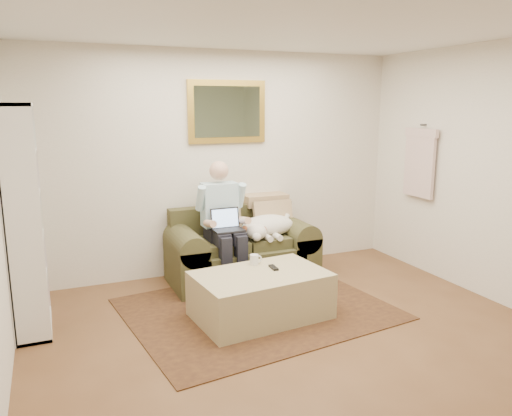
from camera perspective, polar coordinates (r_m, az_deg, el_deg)
room_shell at (r=3.97m, az=5.85°, el=1.76°), size 4.51×5.00×2.61m
rug at (r=5.03m, az=0.11°, el=-11.43°), size 2.66×2.24×0.01m
sofa at (r=5.75m, az=-1.70°, el=-5.45°), size 1.64×0.83×0.98m
seated_man at (r=5.43m, az=-3.58°, el=-2.07°), size 0.54×0.77×1.38m
laptop at (r=5.36m, az=-3.36°, el=-1.87°), size 0.32×0.25×0.23m
sleeping_dog at (r=5.70m, az=1.34°, el=-2.03°), size 0.68×0.42×0.25m
ottoman at (r=4.77m, az=0.53°, el=-9.94°), size 1.28×0.89×0.44m
coffee_mug at (r=4.92m, az=-0.21°, el=-5.92°), size 0.08×0.08×0.10m
tv_remote at (r=4.82m, az=2.01°, el=-6.82°), size 0.06×0.15×0.02m
bookshelf at (r=4.79m, az=-24.90°, el=-1.24°), size 0.28×0.80×2.00m
wall_mirror at (r=5.89m, az=-3.31°, el=10.92°), size 0.94×0.04×0.72m
hanging_shirt at (r=6.23m, az=18.21°, el=5.34°), size 0.06×0.52×0.90m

